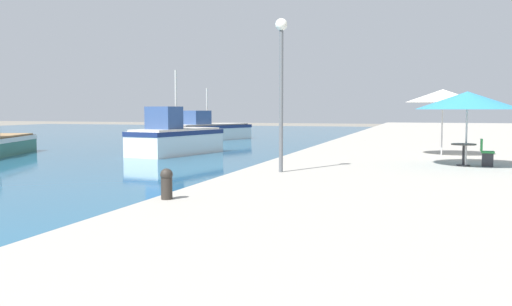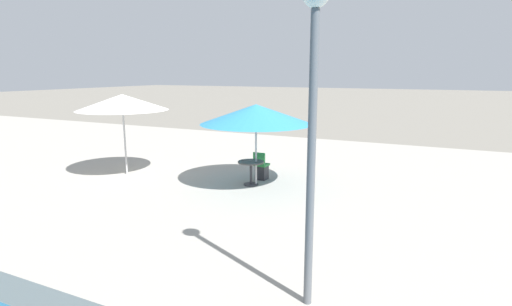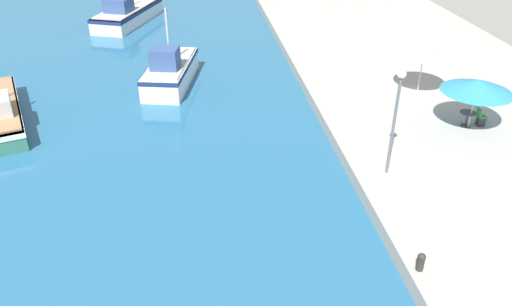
# 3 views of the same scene
# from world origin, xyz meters

# --- Properties ---
(cafe_umbrella_pink) EXTENTS (3.34, 3.34, 2.47)m
(cafe_umbrella_pink) POSITION_xyz_m (6.79, 20.17, 2.84)
(cafe_umbrella_pink) COLOR #B7B7B7
(cafe_umbrella_pink) RESTS_ON quay_promenade
(cafe_umbrella_white) EXTENTS (2.97, 2.97, 2.69)m
(cafe_umbrella_white) POSITION_xyz_m (6.12, 24.71, 3.09)
(cafe_umbrella_white) COLOR #B7B7B7
(cafe_umbrella_white) RESTS_ON quay_promenade
(cafe_table) EXTENTS (0.80, 0.80, 0.74)m
(cafe_table) POSITION_xyz_m (6.73, 20.31, 1.20)
(cafe_table) COLOR #333338
(cafe_table) RESTS_ON quay_promenade
(cafe_chair_left) EXTENTS (0.44, 0.41, 0.91)m
(cafe_chair_left) POSITION_xyz_m (7.45, 20.29, 0.99)
(cafe_chair_left) COLOR #2D2D33
(cafe_chair_left) RESTS_ON quay_promenade
(lamppost) EXTENTS (0.36, 0.36, 4.56)m
(lamppost) POSITION_xyz_m (1.37, 16.74, 3.76)
(lamppost) COLOR #565B60
(lamppost) RESTS_ON quay_promenade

